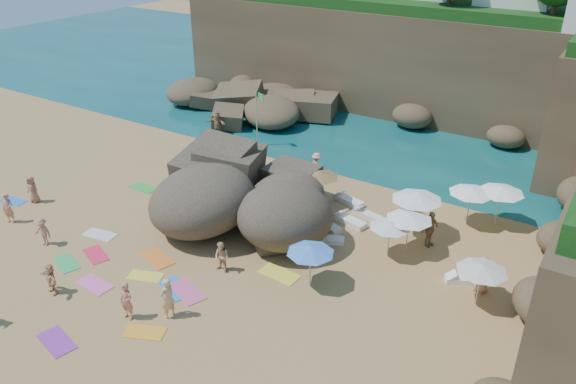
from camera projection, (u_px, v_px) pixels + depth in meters
The scene contains 49 objects.
ground at pixel (223, 240), 28.55m from camera, with size 120.00×120.00×0.00m, color tan.
seawater at pixel (429, 93), 51.09m from camera, with size 120.00×120.00×0.00m, color #0C4751.
cliff_back at pixel (437, 64), 44.56m from camera, with size 44.00×8.00×8.00m, color brown.
rock_promontory at pixel (239, 114), 45.83m from camera, with size 12.00×7.00×2.00m, color brown, non-canonical shape.
marina_masts at pixel (277, 39), 57.62m from camera, with size 3.10×0.10×6.00m.
rock_outcrop at pixel (245, 211), 31.30m from camera, with size 8.59×6.44×3.44m, color brown, non-canonical shape.
flag_pole at pixel (258, 112), 38.67m from camera, with size 0.75×0.32×3.95m.
parasol_0 at pixel (286, 179), 30.02m from camera, with size 2.43×2.43×2.30m.
parasol_1 at pixel (296, 180), 30.57m from camera, with size 2.14×2.14×2.02m.
parasol_2 at pixel (501, 189), 29.06m from camera, with size 2.38×2.38×2.25m.
parasol_3 at pixel (390, 224), 26.52m from camera, with size 1.99×1.99×1.89m.
parasol_4 at pixel (472, 190), 29.10m from camera, with size 2.32×2.32×2.19m.
parasol_5 at pixel (417, 196), 28.02m from camera, with size 2.57×2.57×2.43m.
parasol_6 at pixel (319, 174), 31.04m from camera, with size 2.22×2.22×2.10m.
parasol_8 at pixel (409, 216), 26.76m from camera, with size 2.25×2.25×2.13m.
parasol_9 at pixel (244, 196), 27.88m from camera, with size 2.63×2.63×2.49m.
parasol_10 at pixel (311, 250), 24.36m from camera, with size 2.13×2.13×2.02m.
parasol_11 at pixel (482, 268), 23.13m from camera, with size 2.13×2.13×2.02m.
lounger_0 at pixel (349, 201), 32.05m from camera, with size 1.87×0.62×0.29m, color white.
lounger_1 at pixel (350, 221), 29.98m from camera, with size 1.90×0.63×0.30m, color white.
lounger_2 at pixel (327, 240), 28.33m from camera, with size 1.73×0.58×0.27m, color silver.
lounger_3 at pixel (326, 225), 29.59m from camera, with size 1.86×0.62×0.29m, color silver.
lounger_4 at pixel (367, 215), 30.59m from camera, with size 1.66×0.55×0.26m, color white.
lounger_5 at pixel (463, 280), 25.31m from camera, with size 1.60×0.53×0.25m, color white.
towel_0 at pixel (13, 201), 32.29m from camera, with size 1.57×0.78×0.03m, color blue.
towel_1 at pixel (95, 285), 25.16m from camera, with size 1.71×0.85×0.03m, color pink.
towel_2 at pixel (157, 258), 27.05m from camera, with size 1.93×0.96×0.03m, color orange.
towel_3 at pixel (67, 263), 26.66m from camera, with size 1.62×0.81×0.03m, color green.
towel_4 at pixel (145, 276), 25.73m from camera, with size 1.59×0.80×0.03m, color yellow.
towel_5 at pixel (100, 235), 28.98m from camera, with size 1.70×0.85×0.03m, color silver.
towel_6 at pixel (57, 341), 21.87m from camera, with size 1.82×0.91×0.03m, color purple.
towel_7 at pixel (96, 255), 27.33m from camera, with size 1.66×0.83×0.03m, color #E22745.
towel_8 at pixel (175, 288), 24.91m from camera, with size 1.81×0.90×0.03m, color #2A82E3.
towel_9 at pixel (187, 291), 24.71m from camera, with size 1.93×0.96×0.03m, color #D55389.
towel_10 at pixel (145, 332), 22.35m from camera, with size 1.64×0.82×0.03m, color orange.
towel_11 at pixel (143, 188), 33.81m from camera, with size 1.71×0.85×0.03m, color green.
towel_12 at pixel (279, 274), 25.89m from camera, with size 1.90×0.95×0.03m, color yellow.
person_stand_0 at pixel (8, 208), 29.75m from camera, with size 0.62×0.41×1.71m, color tan.
person_stand_1 at pixel (190, 220), 28.73m from camera, with size 0.81×0.63×1.67m, color tan.
person_stand_2 at pixel (317, 166), 34.64m from camera, with size 1.10×0.45×1.70m, color #ECA386.
person_stand_3 at pixel (430, 229), 27.69m from camera, with size 1.11×0.46×1.89m, color #986E4C.
person_stand_4 at pixel (482, 274), 24.37m from camera, with size 0.86×0.47×1.76m, color tan.
person_stand_5 at pixel (217, 123), 41.32m from camera, with size 1.68×0.48×1.81m, color #A97A54.
person_stand_6 at pixel (167, 298), 22.83m from camera, with size 0.68×0.45×1.87m, color #DEAE7E.
person_lie_0 at pixel (45, 242), 28.05m from camera, with size 0.95×1.47×0.39m, color #B37759.
person_lie_2 at pixel (35, 199), 32.14m from camera, with size 0.76×1.56×0.42m, color #9B644D.
person_lie_3 at pixel (53, 289), 24.57m from camera, with size 1.34×1.44×0.38m, color tan.
person_lie_4 at pixel (129, 314), 23.05m from camera, with size 0.61×1.68×0.40m, color #BE735F.
person_lie_5 at pixel (222, 266), 25.97m from camera, with size 0.73×1.51×0.57m, color tan.
Camera 1 is at (15.85, -18.74, 15.16)m, focal length 35.00 mm.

